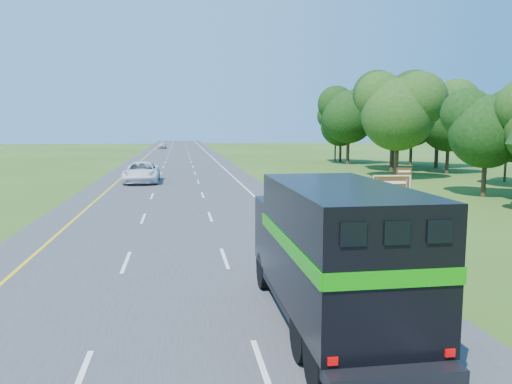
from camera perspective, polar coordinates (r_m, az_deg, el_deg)
road at (r=57.70m, az=-8.89°, el=2.38°), size 15.00×260.00×0.04m
lane_markings at (r=57.70m, az=-8.89°, el=2.40°), size 11.15×260.00×0.01m
tree_wall_right at (r=45.51m, az=26.08°, el=7.93°), size 16.00×100.00×12.00m
horse_truck at (r=12.36m, az=8.59°, el=-6.73°), size 2.66×8.27×3.65m
white_suv at (r=46.17m, az=-12.92°, el=2.22°), size 3.09×6.66×1.85m
far_car at (r=118.82m, az=-10.65°, el=5.23°), size 1.94×4.19×1.39m
exit_sign at (r=23.85m, az=15.27°, el=0.04°), size 1.85×0.22×3.14m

